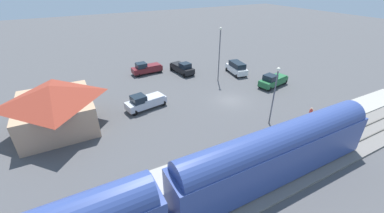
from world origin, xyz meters
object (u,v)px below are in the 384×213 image
at_px(pickup_green, 273,80).
at_px(pickup_maroon, 146,68).
at_px(pickup_silver, 145,102).
at_px(light_pole_near_platform, 275,89).
at_px(light_pole_lot_center, 220,49).
at_px(pickup_black, 182,68).
at_px(station_building, 55,106).
at_px(pedestrian_on_platform, 311,113).
at_px(suv_white, 237,68).

bearing_deg(pickup_green, pickup_maroon, 46.74).
distance_m(pickup_silver, light_pole_near_platform, 16.50).
height_order(pickup_green, light_pole_lot_center, light_pole_lot_center).
distance_m(pickup_green, pickup_black, 15.97).
bearing_deg(station_building, pickup_green, -95.53).
distance_m(pedestrian_on_platform, suv_white, 17.75).
bearing_deg(pickup_silver, pickup_green, -97.02).
height_order(suv_white, pickup_silver, suv_white).
bearing_deg(pickup_maroon, pickup_green, -133.26).
relative_size(pickup_silver, pickup_maroon, 1.03).
relative_size(pickup_silver, light_pole_near_platform, 0.79).
relative_size(pedestrian_on_platform, pickup_black, 0.30).
relative_size(light_pole_near_platform, light_pole_lot_center, 0.81).
relative_size(station_building, pedestrian_on_platform, 5.73).
xyz_separation_m(station_building, light_pole_lot_center, (3.18, -24.48, 2.71)).
bearing_deg(pedestrian_on_platform, station_building, 63.74).
bearing_deg(pedestrian_on_platform, light_pole_lot_center, 8.33).
bearing_deg(pickup_maroon, light_pole_lot_center, -132.93).
relative_size(pedestrian_on_platform, pickup_silver, 0.30).
height_order(pedestrian_on_platform, pickup_maroon, pickup_maroon).
relative_size(pickup_maroon, pickup_black, 0.98).
distance_m(pickup_silver, light_pole_lot_center, 15.22).
bearing_deg(pickup_maroon, suv_white, -118.54).
bearing_deg(light_pole_lot_center, light_pole_near_platform, 171.82).
relative_size(pickup_silver, pickup_green, 1.00).
xyz_separation_m(pickup_green, light_pole_near_platform, (-8.21, 8.51, 3.52)).
bearing_deg(light_pole_near_platform, pickup_maroon, 18.00).
height_order(pedestrian_on_platform, light_pole_near_platform, light_pole_near_platform).
distance_m(pickup_silver, pickup_maroon, 13.38).
bearing_deg(light_pole_lot_center, pickup_maroon, 47.07).
bearing_deg(light_pole_lot_center, pickup_silver, 104.48).
height_order(suv_white, pickup_black, suv_white).
xyz_separation_m(pedestrian_on_platform, light_pole_lot_center, (16.44, 2.41, 4.18)).
bearing_deg(pickup_green, pickup_black, 39.85).
bearing_deg(pickup_maroon, pickup_silver, 160.61).
xyz_separation_m(pedestrian_on_platform, pickup_silver, (12.80, 16.50, -0.25)).
height_order(pickup_green, pickup_maroon, same).
bearing_deg(pedestrian_on_platform, pickup_black, 15.37).
distance_m(pickup_green, pickup_maroon, 22.11).
bearing_deg(pedestrian_on_platform, pickup_silver, 52.20).
distance_m(pedestrian_on_platform, pickup_silver, 20.89).
height_order(suv_white, pickup_maroon, suv_white).
relative_size(pedestrian_on_platform, light_pole_lot_center, 0.19).
bearing_deg(light_pole_lot_center, pedestrian_on_platform, -171.67).
xyz_separation_m(suv_white, pickup_green, (-7.32, -1.70, -0.12)).
distance_m(pickup_maroon, light_pole_near_platform, 24.81).
bearing_deg(station_building, light_pole_lot_center, -82.61).
xyz_separation_m(suv_white, light_pole_near_platform, (-15.52, 6.81, 3.39)).
xyz_separation_m(pickup_silver, light_pole_lot_center, (3.64, -14.10, 4.44)).
height_order(station_building, pickup_green, station_building).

